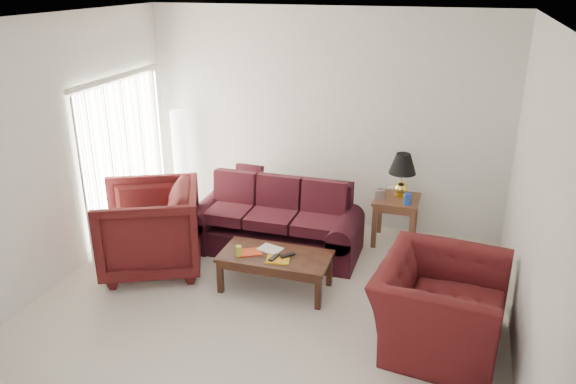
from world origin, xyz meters
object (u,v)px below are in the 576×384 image
object	(u,v)px
armchair_right	(440,306)
coffee_table	(275,272)
end_table	(395,220)
armchair_left	(150,229)
sofa	(274,219)
floor_lamp	(181,161)

from	to	relation	value
armchair_right	coffee_table	size ratio (longest dim) A/B	1.05
end_table	armchair_left	size ratio (longest dim) A/B	0.54
end_table	armchair_left	world-z (taller)	armchair_left
coffee_table	end_table	bearing A→B (deg)	62.55
armchair_right	coffee_table	distance (m)	1.90
armchair_left	sofa	bearing A→B (deg)	99.54
floor_lamp	armchair_left	size ratio (longest dim) A/B	1.35
sofa	end_table	size ratio (longest dim) A/B	3.46
armchair_right	end_table	bearing A→B (deg)	25.27
floor_lamp	armchair_right	distance (m)	4.49
armchair_left	coffee_table	bearing A→B (deg)	64.37
floor_lamp	armchair_left	bearing A→B (deg)	-75.05
armchair_left	armchair_right	xyz separation A→B (m)	(3.42, -0.51, -0.11)
armchair_left	coffee_table	world-z (taller)	armchair_left
sofa	coffee_table	size ratio (longest dim) A/B	1.76
floor_lamp	armchair_left	xyz separation A→B (m)	(0.46, -1.73, -0.26)
sofa	armchair_right	size ratio (longest dim) A/B	1.68
sofa	end_table	distance (m)	1.63
end_table	armchair_right	size ratio (longest dim) A/B	0.49
coffee_table	armchair_left	bearing A→B (deg)	-172.62
armchair_left	coffee_table	xyz separation A→B (m)	(1.59, -0.01, -0.31)
floor_lamp	coffee_table	distance (m)	2.75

